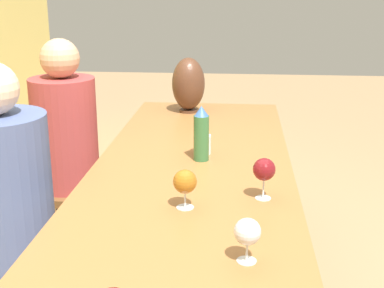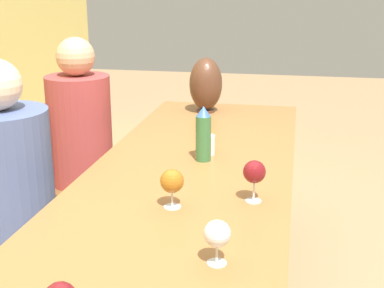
{
  "view_description": "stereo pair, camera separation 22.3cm",
  "coord_description": "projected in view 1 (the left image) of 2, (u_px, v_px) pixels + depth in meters",
  "views": [
    {
      "loc": [
        -2.07,
        -0.19,
        1.53
      ],
      "look_at": [
        0.06,
        0.0,
        0.87
      ],
      "focal_mm": 50.0,
      "sensor_mm": 36.0,
      "label": 1
    },
    {
      "loc": [
        -2.04,
        -0.42,
        1.53
      ],
      "look_at": [
        0.06,
        0.0,
        0.87
      ],
      "focal_mm": 50.0,
      "sensor_mm": 36.0,
      "label": 2
    }
  ],
  "objects": [
    {
      "name": "water_bottle",
      "position": [
        201.0,
        134.0,
        2.32
      ],
      "size": [
        0.07,
        0.07,
        0.24
      ],
      "color": "#336638",
      "rests_on": "dining_table"
    },
    {
      "name": "wine_glass_1",
      "position": [
        264.0,
        170.0,
        1.9
      ],
      "size": [
        0.08,
        0.08,
        0.15
      ],
      "color": "silver",
      "rests_on": "dining_table"
    },
    {
      "name": "dining_table",
      "position": [
        191.0,
        188.0,
        2.24
      ],
      "size": [
        2.55,
        0.85,
        0.77
      ],
      "color": "#936033",
      "rests_on": "ground_plane"
    },
    {
      "name": "person_far",
      "position": [
        69.0,
        148.0,
        2.88
      ],
      "size": [
        0.34,
        0.34,
        1.25
      ],
      "color": "#2D2D38",
      "rests_on": "ground_plane"
    },
    {
      "name": "person_near",
      "position": [
        9.0,
        208.0,
        2.14
      ],
      "size": [
        0.38,
        0.38,
        1.24
      ],
      "color": "#2D2D38",
      "rests_on": "ground_plane"
    },
    {
      "name": "vase",
      "position": [
        188.0,
        84.0,
        3.16
      ],
      "size": [
        0.19,
        0.19,
        0.33
      ],
      "color": "#4C2D1E",
      "rests_on": "dining_table"
    },
    {
      "name": "water_tumbler",
      "position": [
        202.0,
        144.0,
        2.42
      ],
      "size": [
        0.08,
        0.08,
        0.09
      ],
      "color": "silver",
      "rests_on": "dining_table"
    },
    {
      "name": "chair_far",
      "position": [
        56.0,
        180.0,
        2.94
      ],
      "size": [
        0.44,
        0.44,
        0.88
      ],
      "color": "brown",
      "rests_on": "ground_plane"
    },
    {
      "name": "wine_glass_0",
      "position": [
        185.0,
        182.0,
        1.83
      ],
      "size": [
        0.08,
        0.08,
        0.14
      ],
      "color": "silver",
      "rests_on": "dining_table"
    },
    {
      "name": "wine_glass_3",
      "position": [
        247.0,
        232.0,
        1.48
      ],
      "size": [
        0.08,
        0.08,
        0.13
      ],
      "color": "silver",
      "rests_on": "dining_table"
    }
  ]
}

